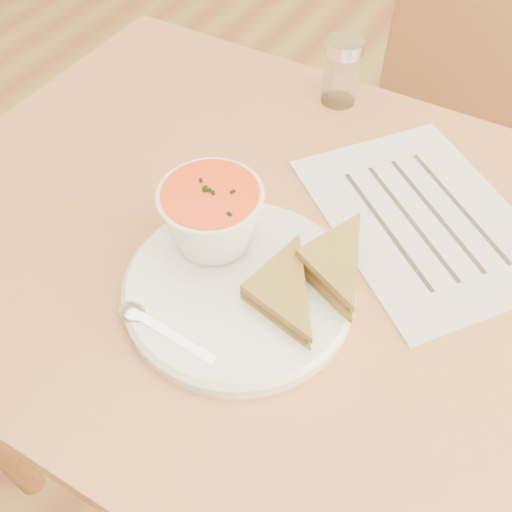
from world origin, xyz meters
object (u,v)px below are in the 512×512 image
Objects in this scene: chair_far at (464,188)px; condiment_shaker at (342,71)px; plate at (239,289)px; dining_table at (289,389)px; soup_bowl at (212,219)px.

chair_far is 9.19× the size of condiment_shaker.
condiment_shaker is at bearing 98.10° from plate.
dining_table is at bearing 72.12° from plate.
condiment_shaker is at bearing 33.47° from chair_far.
dining_table is 1.10× the size of chair_far.
soup_bowl reaches higher than plate.
chair_far reaches higher than condiment_shaker.
plate is at bearing -107.88° from dining_table.
chair_far is 7.85× the size of soup_bowl.
dining_table is at bearing -73.48° from condiment_shaker.
plate is (-0.15, -0.64, 0.30)m from chair_far.
condiment_shaker is (0.00, 0.35, -0.01)m from soup_bowl.
plate is at bearing -81.90° from condiment_shaker.
chair_far is 3.54× the size of plate.
soup_bowl is at bearing 146.12° from plate.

